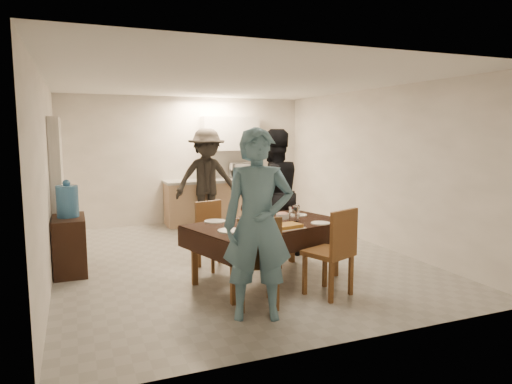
# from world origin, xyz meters

# --- Properties ---
(floor) EXTENTS (5.00, 6.00, 0.02)m
(floor) POSITION_xyz_m (0.00, 0.00, 0.00)
(floor) COLOR #A09F9B
(floor) RESTS_ON ground
(ceiling) EXTENTS (5.00, 6.00, 0.02)m
(ceiling) POSITION_xyz_m (0.00, 0.00, 2.60)
(ceiling) COLOR white
(ceiling) RESTS_ON wall_back
(wall_back) EXTENTS (5.00, 0.02, 2.60)m
(wall_back) POSITION_xyz_m (0.00, 3.00, 1.30)
(wall_back) COLOR white
(wall_back) RESTS_ON floor
(wall_front) EXTENTS (5.00, 0.02, 2.60)m
(wall_front) POSITION_xyz_m (0.00, -3.00, 1.30)
(wall_front) COLOR white
(wall_front) RESTS_ON floor
(wall_left) EXTENTS (0.02, 6.00, 2.60)m
(wall_left) POSITION_xyz_m (-2.50, 0.00, 1.30)
(wall_left) COLOR white
(wall_left) RESTS_ON floor
(wall_right) EXTENTS (0.02, 6.00, 2.60)m
(wall_right) POSITION_xyz_m (2.50, 0.00, 1.30)
(wall_right) COLOR white
(wall_right) RESTS_ON floor
(stub_partition) EXTENTS (0.15, 1.40, 2.10)m
(stub_partition) POSITION_xyz_m (-2.42, 1.20, 1.05)
(stub_partition) COLOR silver
(stub_partition) RESTS_ON floor
(kitchen_base_cabinet) EXTENTS (2.20, 0.60, 0.86)m
(kitchen_base_cabinet) POSITION_xyz_m (0.60, 2.68, 0.43)
(kitchen_base_cabinet) COLOR tan
(kitchen_base_cabinet) RESTS_ON floor
(kitchen_worktop) EXTENTS (2.24, 0.64, 0.05)m
(kitchen_worktop) POSITION_xyz_m (0.60, 2.68, 0.89)
(kitchen_worktop) COLOR #A8A9A4
(kitchen_worktop) RESTS_ON kitchen_base_cabinet
(upper_cabinet) EXTENTS (1.20, 0.34, 0.70)m
(upper_cabinet) POSITION_xyz_m (0.90, 2.82, 1.85)
(upper_cabinet) COLOR white
(upper_cabinet) RESTS_ON wall_back
(dining_table) EXTENTS (2.16, 1.62, 0.75)m
(dining_table) POSITION_xyz_m (0.06, -1.12, 0.71)
(dining_table) COLOR black
(dining_table) RESTS_ON floor
(chair_near_left) EXTENTS (0.54, 0.55, 0.55)m
(chair_near_left) POSITION_xyz_m (-0.39, -1.96, 0.62)
(chair_near_left) COLOR brown
(chair_near_left) RESTS_ON floor
(chair_near_right) EXTENTS (0.61, 0.63, 0.56)m
(chair_near_right) POSITION_xyz_m (0.51, -1.96, 0.63)
(chair_near_right) COLOR brown
(chair_near_right) RESTS_ON floor
(chair_far_left) EXTENTS (0.52, 0.53, 0.50)m
(chair_far_left) POSITION_xyz_m (-0.39, -0.45, 0.56)
(chair_far_left) COLOR brown
(chair_far_left) RESTS_ON floor
(chair_far_right) EXTENTS (0.52, 0.52, 0.55)m
(chair_far_right) POSITION_xyz_m (0.51, -0.46, 0.62)
(chair_far_right) COLOR brown
(chair_far_right) RESTS_ON floor
(console) EXTENTS (0.41, 0.82, 0.76)m
(console) POSITION_xyz_m (-2.28, 0.17, 0.38)
(console) COLOR black
(console) RESTS_ON floor
(water_jug) EXTENTS (0.28, 0.28, 0.42)m
(water_jug) POSITION_xyz_m (-2.28, 0.17, 0.97)
(water_jug) COLOR #4081BC
(water_jug) RESTS_ON console
(wine_bottle) EXTENTS (0.08, 0.08, 0.33)m
(wine_bottle) POSITION_xyz_m (0.01, -1.07, 0.91)
(wine_bottle) COLOR black
(wine_bottle) RESTS_ON dining_table
(water_pitcher) EXTENTS (0.13, 0.13, 0.20)m
(water_pitcher) POSITION_xyz_m (0.41, -1.17, 0.85)
(water_pitcher) COLOR white
(water_pitcher) RESTS_ON dining_table
(savoury_tart) EXTENTS (0.42, 0.35, 0.05)m
(savoury_tart) POSITION_xyz_m (0.16, -1.50, 0.77)
(savoury_tart) COLOR #BF8538
(savoury_tart) RESTS_ON dining_table
(salad_bowl) EXTENTS (0.17, 0.17, 0.07)m
(salad_bowl) POSITION_xyz_m (0.36, -0.94, 0.78)
(salad_bowl) COLOR white
(salad_bowl) RESTS_ON dining_table
(mushroom_dish) EXTENTS (0.19, 0.19, 0.03)m
(mushroom_dish) POSITION_xyz_m (0.01, -0.84, 0.77)
(mushroom_dish) COLOR white
(mushroom_dish) RESTS_ON dining_table
(wine_glass_a) EXTENTS (0.08, 0.08, 0.18)m
(wine_glass_a) POSITION_xyz_m (-0.49, -1.37, 0.84)
(wine_glass_a) COLOR white
(wine_glass_a) RESTS_ON dining_table
(wine_glass_b) EXTENTS (0.08, 0.08, 0.17)m
(wine_glass_b) POSITION_xyz_m (0.61, -0.87, 0.84)
(wine_glass_b) COLOR white
(wine_glass_b) RESTS_ON dining_table
(wine_glass_c) EXTENTS (0.09, 0.09, 0.21)m
(wine_glass_c) POSITION_xyz_m (-0.14, -0.82, 0.85)
(wine_glass_c) COLOR white
(wine_glass_c) RESTS_ON dining_table
(plate_near_left) EXTENTS (0.28, 0.28, 0.02)m
(plate_near_left) POSITION_xyz_m (-0.54, -1.42, 0.76)
(plate_near_left) COLOR white
(plate_near_left) RESTS_ON dining_table
(plate_near_right) EXTENTS (0.24, 0.24, 0.01)m
(plate_near_right) POSITION_xyz_m (0.66, -1.42, 0.76)
(plate_near_right) COLOR white
(plate_near_right) RESTS_ON dining_table
(plate_far_left) EXTENTS (0.27, 0.27, 0.02)m
(plate_far_left) POSITION_xyz_m (-0.54, -0.82, 0.76)
(plate_far_left) COLOR white
(plate_far_left) RESTS_ON dining_table
(plate_far_right) EXTENTS (0.24, 0.24, 0.01)m
(plate_far_right) POSITION_xyz_m (0.66, -0.82, 0.76)
(plate_far_right) COLOR white
(plate_far_right) RESTS_ON dining_table
(microwave) EXTENTS (0.59, 0.40, 0.32)m
(microwave) POSITION_xyz_m (1.19, 2.68, 1.07)
(microwave) COLOR white
(microwave) RESTS_ON kitchen_worktop
(person_near) EXTENTS (0.82, 0.67, 1.94)m
(person_near) POSITION_xyz_m (-0.49, -2.17, 0.97)
(person_near) COLOR slate
(person_near) RESTS_ON floor
(person_far) EXTENTS (1.01, 0.82, 1.93)m
(person_far) POSITION_xyz_m (0.61, -0.07, 0.97)
(person_far) COLOR black
(person_far) RESTS_ON floor
(person_kitchen) EXTENTS (1.26, 0.72, 1.95)m
(person_kitchen) POSITION_xyz_m (0.22, 2.23, 0.98)
(person_kitchen) COLOR black
(person_kitchen) RESTS_ON floor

